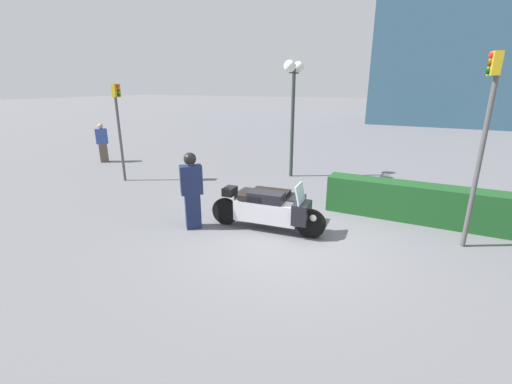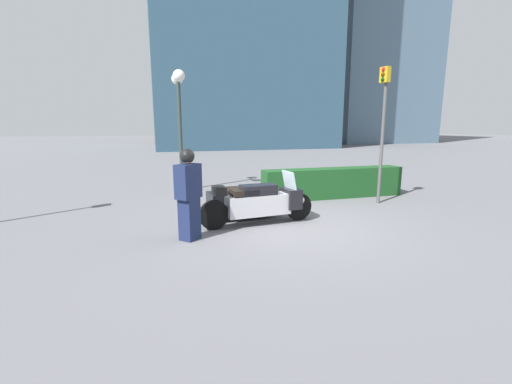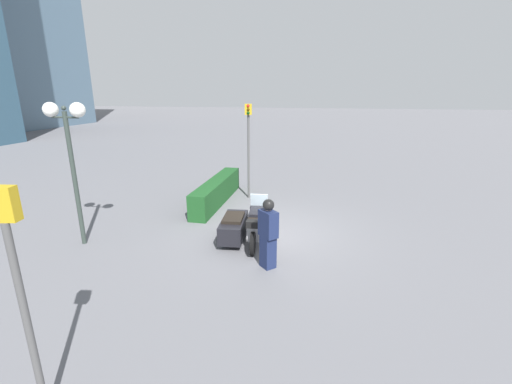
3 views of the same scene
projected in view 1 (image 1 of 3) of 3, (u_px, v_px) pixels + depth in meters
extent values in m
plane|color=slate|center=(284.00, 241.00, 7.15)|extent=(160.00, 160.00, 0.00)
cylinder|color=black|center=(311.00, 224.00, 7.22)|extent=(0.64, 0.16, 0.63)
cylinder|color=black|center=(225.00, 211.00, 7.92)|extent=(0.64, 0.16, 0.63)
cylinder|color=black|center=(268.00, 209.00, 8.24)|extent=(0.50, 0.15, 0.49)
cube|color=#B7B7BC|center=(266.00, 212.00, 7.53)|extent=(1.45, 0.54, 0.45)
cube|color=black|center=(266.00, 198.00, 7.44)|extent=(0.81, 0.45, 0.24)
cube|color=black|center=(252.00, 197.00, 7.56)|extent=(0.60, 0.43, 0.12)
cube|color=black|center=(302.00, 213.00, 7.23)|extent=(0.37, 0.57, 0.44)
cube|color=silver|center=(300.00, 194.00, 7.12)|extent=(0.16, 0.53, 0.40)
sphere|color=white|center=(314.00, 217.00, 7.16)|extent=(0.18, 0.18, 0.18)
cube|color=black|center=(270.00, 204.00, 8.17)|extent=(1.65, 0.78, 0.50)
sphere|color=black|center=(298.00, 206.00, 7.92)|extent=(0.47, 0.48, 0.47)
cube|color=black|center=(270.00, 192.00, 8.08)|extent=(0.93, 0.62, 0.09)
cube|color=black|center=(230.00, 191.00, 7.73)|extent=(0.27, 0.38, 0.18)
cube|color=#192347|center=(193.00, 211.00, 7.72)|extent=(0.44, 0.44, 0.81)
cube|color=#192347|center=(191.00, 180.00, 7.50)|extent=(0.54, 0.53, 0.64)
sphere|color=tan|center=(190.00, 161.00, 7.37)|extent=(0.22, 0.22, 0.22)
sphere|color=black|center=(190.00, 159.00, 7.36)|extent=(0.27, 0.27, 0.27)
cube|color=#19471E|center=(422.00, 203.00, 8.06)|extent=(4.42, 0.62, 0.89)
cylinder|color=#2D3833|center=(292.00, 124.00, 11.67)|extent=(0.12, 0.12, 3.64)
cylinder|color=#2D3833|center=(294.00, 73.00, 11.16)|extent=(0.05, 0.78, 0.05)
sphere|color=white|center=(298.00, 67.00, 11.44)|extent=(0.38, 0.38, 0.38)
sphere|color=white|center=(290.00, 66.00, 10.78)|extent=(0.38, 0.38, 0.38)
sphere|color=#2D3833|center=(294.00, 65.00, 11.10)|extent=(0.12, 0.12, 0.12)
cylinder|color=#4C4C4C|center=(478.00, 167.00, 6.43)|extent=(0.09, 0.09, 3.27)
cube|color=#B79319|center=(495.00, 63.00, 5.89)|extent=(0.18, 0.28, 0.40)
sphere|color=red|center=(492.00, 55.00, 5.87)|extent=(0.11, 0.11, 0.11)
sphere|color=#462D06|center=(491.00, 63.00, 5.91)|extent=(0.11, 0.11, 0.11)
sphere|color=#07350F|center=(489.00, 71.00, 5.95)|extent=(0.11, 0.11, 0.11)
cylinder|color=#4C4C4C|center=(120.00, 140.00, 11.25)|extent=(0.09, 0.09, 2.74)
cube|color=#B79319|center=(116.00, 91.00, 10.76)|extent=(0.18, 0.28, 0.40)
sphere|color=red|center=(117.00, 86.00, 10.70)|extent=(0.11, 0.11, 0.11)
sphere|color=#462D06|center=(118.00, 91.00, 10.74)|extent=(0.11, 0.11, 0.11)
sphere|color=#07350F|center=(118.00, 95.00, 10.78)|extent=(0.11, 0.11, 0.11)
cube|color=brown|center=(104.00, 153.00, 14.35)|extent=(0.41, 0.42, 0.77)
cube|color=#334C99|center=(102.00, 136.00, 14.14)|extent=(0.50, 0.52, 0.61)
sphere|color=tan|center=(100.00, 126.00, 14.01)|extent=(0.21, 0.21, 0.21)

